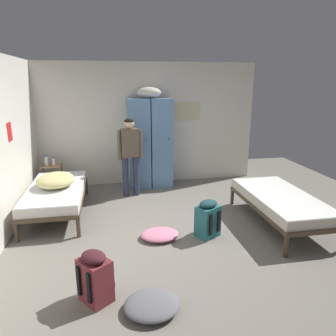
{
  "coord_description": "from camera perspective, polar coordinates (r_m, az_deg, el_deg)",
  "views": [
    {
      "loc": [
        -0.82,
        -4.16,
        2.19
      ],
      "look_at": [
        0.0,
        0.26,
        0.95
      ],
      "focal_mm": 33.96,
      "sensor_mm": 36.0,
      "label": 1
    }
  ],
  "objects": [
    {
      "name": "ground_plane",
      "position": [
        4.77,
        0.59,
        -11.9
      ],
      "size": [
        8.4,
        8.4,
        0.0
      ],
      "primitive_type": "plane",
      "color": "slate"
    },
    {
      "name": "room_backdrop",
      "position": [
        5.51,
        -14.63,
        5.47
      ],
      "size": [
        4.72,
        5.31,
        2.57
      ],
      "color": "silver",
      "rests_on": "ground_plane"
    },
    {
      "name": "locker_bank",
      "position": [
        6.67,
        -3.27,
        4.83
      ],
      "size": [
        0.9,
        0.55,
        2.07
      ],
      "color": "#5B84B2",
      "rests_on": "ground_plane"
    },
    {
      "name": "shelf_unit",
      "position": [
        6.78,
        -20.1,
        -1.36
      ],
      "size": [
        0.38,
        0.3,
        0.57
      ],
      "color": "#99704C",
      "rests_on": "ground_plane"
    },
    {
      "name": "bed_left_rear",
      "position": [
        5.64,
        -19.43,
        -4.21
      ],
      "size": [
        0.9,
        1.9,
        0.49
      ],
      "color": "#473828",
      "rests_on": "ground_plane"
    },
    {
      "name": "bed_right",
      "position": [
        5.27,
        19.56,
        -5.62
      ],
      "size": [
        0.9,
        1.9,
        0.49
      ],
      "color": "#473828",
      "rests_on": "ground_plane"
    },
    {
      "name": "bedding_heap",
      "position": [
        5.59,
        -19.51,
        -2.04
      ],
      "size": [
        0.61,
        0.72,
        0.22
      ],
      "color": "#D1C67F",
      "rests_on": "bed_left_rear"
    },
    {
      "name": "person_traveler",
      "position": [
        6.1,
        -6.83,
        3.21
      ],
      "size": [
        0.48,
        0.23,
        1.52
      ],
      "color": "#2D334C",
      "rests_on": "ground_plane"
    },
    {
      "name": "water_bottle",
      "position": [
        6.73,
        -20.99,
        1.24
      ],
      "size": [
        0.07,
        0.07,
        0.21
      ],
      "color": "silver",
      "rests_on": "shelf_unit"
    },
    {
      "name": "lotion_bottle",
      "position": [
        6.65,
        -19.79,
        1.08
      ],
      "size": [
        0.06,
        0.06,
        0.18
      ],
      "color": "beige",
      "rests_on": "shelf_unit"
    },
    {
      "name": "backpack_teal",
      "position": [
        4.68,
        7.05,
        -9.09
      ],
      "size": [
        0.4,
        0.41,
        0.55
      ],
      "color": "#23666B",
      "rests_on": "ground_plane"
    },
    {
      "name": "backpack_maroon",
      "position": [
        3.49,
        -12.81,
        -18.6
      ],
      "size": [
        0.42,
        0.41,
        0.55
      ],
      "color": "maroon",
      "rests_on": "ground_plane"
    },
    {
      "name": "clothes_pile_pink",
      "position": [
        4.66,
        -1.48,
        -11.84
      ],
      "size": [
        0.55,
        0.45,
        0.11
      ],
      "color": "pink",
      "rests_on": "ground_plane"
    },
    {
      "name": "clothes_pile_grey",
      "position": [
        3.4,
        -2.92,
        -23.3
      ],
      "size": [
        0.55,
        0.51,
        0.12
      ],
      "color": "slate",
      "rests_on": "ground_plane"
    }
  ]
}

